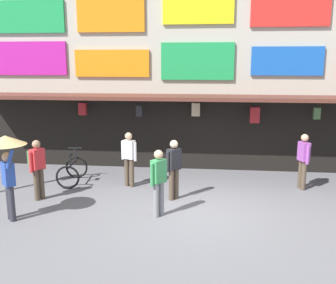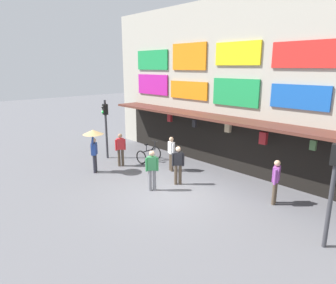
# 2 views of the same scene
# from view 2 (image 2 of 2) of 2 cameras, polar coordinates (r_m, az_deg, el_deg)

# --- Properties ---
(ground_plane) EXTENTS (80.00, 80.00, 0.00)m
(ground_plane) POSITION_cam_2_polar(r_m,az_deg,el_deg) (12.13, 0.83, -9.68)
(ground_plane) COLOR slate
(shopfront) EXTENTS (18.00, 2.60, 8.00)m
(shopfront) POSITION_cam_2_polar(r_m,az_deg,el_deg) (14.65, 14.17, 10.08)
(shopfront) COLOR #B2AD9E
(shopfront) RESTS_ON ground
(traffic_light_near) EXTENTS (0.33, 0.35, 3.20)m
(traffic_light_near) POSITION_cam_2_polar(r_m,az_deg,el_deg) (16.39, -11.86, 4.19)
(traffic_light_near) COLOR #38383D
(traffic_light_near) RESTS_ON ground
(traffic_light_far) EXTENTS (0.32, 0.35, 3.20)m
(traffic_light_far) POSITION_cam_2_polar(r_m,az_deg,el_deg) (9.06, 29.19, -5.52)
(traffic_light_far) COLOR #38383D
(traffic_light_far) RESTS_ON ground
(bicycle_parked) EXTENTS (0.83, 1.23, 1.05)m
(bicycle_parked) POSITION_cam_2_polar(r_m,az_deg,el_deg) (15.84, -3.68, -2.38)
(bicycle_parked) COLOR black
(bicycle_parked) RESTS_ON ground
(pedestrian_in_blue) EXTENTS (0.50, 0.33, 1.68)m
(pedestrian_in_blue) POSITION_cam_2_polar(r_m,az_deg,el_deg) (14.29, 0.64, -1.89)
(pedestrian_in_blue) COLOR brown
(pedestrian_in_blue) RESTS_ON ground
(pedestrian_in_white) EXTENTS (0.32, 0.51, 1.68)m
(pedestrian_in_white) POSITION_cam_2_polar(r_m,az_deg,el_deg) (11.56, 19.91, -6.76)
(pedestrian_in_white) COLOR brown
(pedestrian_in_white) RESTS_ON ground
(pedestrian_in_green) EXTENTS (0.39, 0.44, 1.68)m
(pedestrian_in_green) POSITION_cam_2_polar(r_m,az_deg,el_deg) (12.04, -3.08, -5.04)
(pedestrian_in_green) COLOR gray
(pedestrian_in_green) RESTS_ON ground
(pedestrian_with_umbrella) EXTENTS (0.96, 0.96, 2.08)m
(pedestrian_with_umbrella) POSITION_cam_2_polar(r_m,az_deg,el_deg) (14.32, -14.06, 0.58)
(pedestrian_with_umbrella) COLOR #2D2D38
(pedestrian_with_umbrella) RESTS_ON ground
(pedestrian_in_red) EXTENTS (0.41, 0.41, 1.68)m
(pedestrian_in_red) POSITION_cam_2_polar(r_m,az_deg,el_deg) (12.63, 1.94, -4.09)
(pedestrian_in_red) COLOR brown
(pedestrian_in_red) RESTS_ON ground
(pedestrian_in_purple) EXTENTS (0.45, 0.49, 1.68)m
(pedestrian_in_purple) POSITION_cam_2_polar(r_m,az_deg,el_deg) (15.17, -9.09, -0.98)
(pedestrian_in_purple) COLOR brown
(pedestrian_in_purple) RESTS_ON ground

